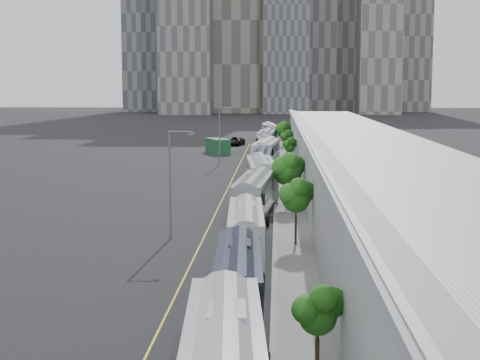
# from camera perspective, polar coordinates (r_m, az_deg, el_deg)

# --- Properties ---
(sidewalk) EXTENTS (10.00, 170.00, 0.12)m
(sidewalk) POSITION_cam_1_polar(r_m,az_deg,el_deg) (75.11, 6.47, -1.89)
(sidewalk) COLOR gray
(sidewalk) RESTS_ON ground
(lane_line) EXTENTS (0.12, 160.00, 0.02)m
(lane_line) POSITION_cam_1_polar(r_m,az_deg,el_deg) (75.19, -1.55, -1.88)
(lane_line) COLOR gold
(lane_line) RESTS_ON ground
(depot) EXTENTS (12.45, 160.40, 7.20)m
(depot) POSITION_cam_1_polar(r_m,az_deg,el_deg) (74.99, 9.55, 0.70)
(depot) COLOR gray
(depot) RESTS_ON ground
(skyline) EXTENTS (145.00, 64.00, 120.00)m
(skyline) POSITION_cam_1_polar(r_m,az_deg,el_deg) (345.44, 1.74, 13.74)
(skyline) COLOR slate
(skyline) RESTS_ON ground
(bus_1) EXTENTS (2.93, 12.10, 3.51)m
(bus_1) POSITION_cam_1_polar(r_m,az_deg,el_deg) (39.44, -0.13, -8.15)
(bus_1) COLOR black
(bus_1) RESTS_ON ground
(bus_2) EXTENTS (2.99, 12.26, 3.56)m
(bus_2) POSITION_cam_1_polar(r_m,az_deg,el_deg) (52.26, 0.45, -4.28)
(bus_2) COLOR #B3B3B5
(bus_2) RESTS_ON ground
(bus_3) EXTENTS (3.78, 13.54, 3.91)m
(bus_3) POSITION_cam_1_polar(r_m,az_deg,el_deg) (68.00, 1.08, -1.45)
(bus_3) COLOR gray
(bus_3) RESTS_ON ground
(bus_4) EXTENTS (3.90, 14.20, 4.10)m
(bus_4) POSITION_cam_1_polar(r_m,az_deg,el_deg) (81.59, 1.66, 0.07)
(bus_4) COLOR #A1A5AB
(bus_4) RESTS_ON ground
(bus_5) EXTENTS (2.89, 12.99, 3.78)m
(bus_5) POSITION_cam_1_polar(r_m,az_deg,el_deg) (96.57, 1.63, 1.11)
(bus_5) COLOR #171D34
(bus_5) RESTS_ON ground
(bus_6) EXTENTS (4.16, 14.10, 4.06)m
(bus_6) POSITION_cam_1_polar(r_m,az_deg,el_deg) (111.09, 2.03, 1.97)
(bus_6) COLOR silver
(bus_6) RESTS_ON ground
(bus_7) EXTENTS (3.65, 12.73, 3.67)m
(bus_7) POSITION_cam_1_polar(r_m,az_deg,el_deg) (124.90, 1.97, 2.49)
(bus_7) COLOR slate
(bus_7) RESTS_ON ground
(bus_8) EXTENTS (3.30, 13.68, 3.97)m
(bus_8) POSITION_cam_1_polar(r_m,az_deg,el_deg) (137.70, 2.05, 2.98)
(bus_8) COLOR gray
(bus_8) RESTS_ON ground
(bus_9) EXTENTS (3.55, 12.61, 3.64)m
(bus_9) POSITION_cam_1_polar(r_m,az_deg,el_deg) (153.04, 2.23, 3.36)
(bus_9) COLOR black
(bus_9) RESTS_ON ground
(bus_10) EXTENTS (3.65, 13.13, 3.79)m
(bus_10) POSITION_cam_1_polar(r_m,az_deg,el_deg) (165.95, 2.29, 3.69)
(bus_10) COLOR white
(bus_10) RESTS_ON ground
(tree_0) EXTENTS (1.60, 1.60, 3.69)m
(tree_0) POSITION_cam_1_polar(r_m,az_deg,el_deg) (30.62, 6.06, -10.08)
(tree_0) COLOR black
(tree_0) RESTS_ON ground
(tree_1) EXTENTS (2.14, 2.14, 5.01)m
(tree_1) POSITION_cam_1_polar(r_m,az_deg,el_deg) (55.16, 4.37, -1.14)
(tree_1) COLOR black
(tree_1) RESTS_ON ground
(tree_2) EXTENTS (2.88, 2.88, 5.55)m
(tree_2) POSITION_cam_1_polar(r_m,az_deg,el_deg) (72.35, 3.71, 1.02)
(tree_2) COLOR black
(tree_2) RESTS_ON ground
(tree_3) EXTENTS (1.46, 1.46, 4.60)m
(tree_3) POSITION_cam_1_polar(r_m,az_deg,el_deg) (102.10, 3.90, 2.67)
(tree_3) COLOR black
(tree_3) RESTS_ON ground
(tree_4) EXTENTS (1.69, 1.69, 4.29)m
(tree_4) POSITION_cam_1_polar(r_m,az_deg,el_deg) (125.43, 3.66, 3.35)
(tree_4) COLOR black
(tree_4) RESTS_ON ground
(tree_5) EXTENTS (2.77, 2.77, 5.01)m
(tree_5) POSITION_cam_1_polar(r_m,az_deg,el_deg) (147.40, 3.35, 4.02)
(tree_5) COLOR black
(tree_5) RESTS_ON ground
(street_lamp_near) EXTENTS (2.04, 0.22, 8.55)m
(street_lamp_near) POSITION_cam_1_polar(r_m,az_deg,el_deg) (57.70, -5.26, 0.27)
(street_lamp_near) COLOR #59595E
(street_lamp_near) RESTS_ON ground
(street_lamp_far) EXTENTS (2.04, 0.22, 8.89)m
(street_lamp_far) POSITION_cam_1_polar(r_m,az_deg,el_deg) (111.95, -1.51, 3.77)
(street_lamp_far) COLOR #59595E
(street_lamp_far) RESTS_ON ground
(shipping_container) EXTENTS (5.01, 7.10, 2.67)m
(shipping_container) POSITION_cam_1_polar(r_m,az_deg,el_deg) (131.81, -1.74, 2.64)
(shipping_container) COLOR #154526
(shipping_container) RESTS_ON ground
(suv) EXTENTS (4.04, 6.67, 1.73)m
(suv) POSITION_cam_1_polar(r_m,az_deg,el_deg) (149.82, -0.38, 3.03)
(suv) COLOR black
(suv) RESTS_ON ground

